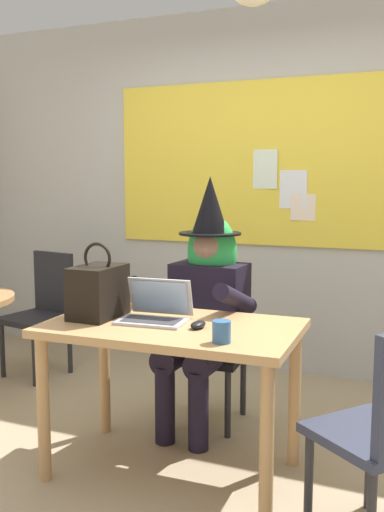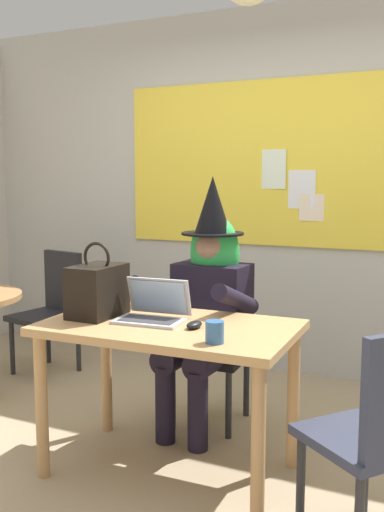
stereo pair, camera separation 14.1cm
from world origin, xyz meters
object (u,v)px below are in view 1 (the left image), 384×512
(computer_mouse, at_px, (198,325))
(handbag, at_px, (98,291))
(chair_spare_by_window, at_px, (43,307))
(coffee_mug, at_px, (222,332))
(person_costumed, at_px, (206,294))
(chair_at_desk, at_px, (212,338))
(desk_main, at_px, (172,346))
(laptop, at_px, (155,312))

(computer_mouse, relative_size, handbag, 0.28)
(chair_spare_by_window, bearing_deg, coffee_mug, 67.00)
(person_costumed, height_order, coffee_mug, person_costumed)
(chair_at_desk, bearing_deg, person_costumed, -2.18)
(desk_main, height_order, laptop, laptop)
(coffee_mug, xyz_separation_m, chair_spare_by_window, (-1.85, 1.21, -0.30))
(laptop, xyz_separation_m, chair_spare_by_window, (-1.41, 0.98, -0.30))
(laptop, bearing_deg, person_costumed, 80.75)
(chair_spare_by_window, bearing_deg, computer_mouse, 68.55)
(desk_main, distance_m, handbag, 0.47)
(chair_at_desk, distance_m, chair_spare_by_window, 1.48)
(laptop, height_order, handbag, handbag)
(desk_main, relative_size, laptop, 3.50)
(person_costumed, distance_m, laptop, 0.57)
(handbag, distance_m, chair_spare_by_window, 1.56)
(person_costumed, distance_m, handbag, 0.70)
(person_costumed, xyz_separation_m, laptop, (-0.04, -0.57, 0.01))
(handbag, bearing_deg, desk_main, 2.47)
(computer_mouse, distance_m, chair_spare_by_window, 1.97)
(person_costumed, height_order, computer_mouse, person_costumed)
(desk_main, height_order, handbag, handbag)
(laptop, distance_m, chair_spare_by_window, 1.74)
(chair_spare_by_window, bearing_deg, laptop, 65.66)
(desk_main, height_order, person_costumed, person_costumed)
(desk_main, bearing_deg, chair_spare_by_window, 146.61)
(desk_main, relative_size, person_costumed, 0.84)
(desk_main, relative_size, chair_at_desk, 1.39)
(chair_at_desk, height_order, coffee_mug, chair_at_desk)
(handbag, xyz_separation_m, chair_spare_by_window, (-1.12, 1.02, -0.38))
(computer_mouse, xyz_separation_m, coffee_mug, (0.18, -0.18, 0.03))
(desk_main, relative_size, coffee_mug, 12.90)
(handbag, distance_m, coffee_mug, 0.76)
(chair_at_desk, bearing_deg, coffee_mug, 19.62)
(desk_main, xyz_separation_m, handbag, (-0.40, -0.02, 0.24))
(desk_main, distance_m, computer_mouse, 0.19)
(desk_main, xyz_separation_m, coffee_mug, (0.33, -0.21, 0.15))
(computer_mouse, xyz_separation_m, chair_spare_by_window, (-1.66, 1.03, -0.27))
(desk_main, distance_m, coffee_mug, 0.42)
(chair_at_desk, bearing_deg, desk_main, 1.73)
(chair_at_desk, distance_m, computer_mouse, 0.82)
(chair_at_desk, height_order, handbag, handbag)
(desk_main, xyz_separation_m, computer_mouse, (0.15, -0.03, 0.12))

